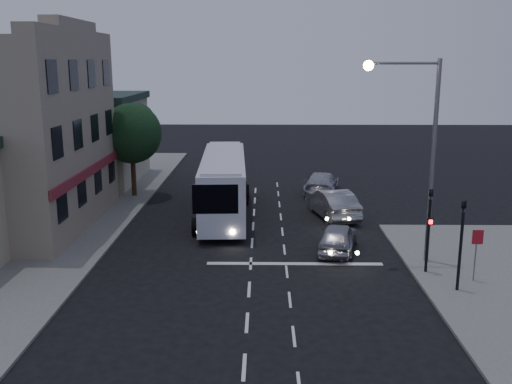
{
  "coord_description": "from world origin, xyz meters",
  "views": [
    {
      "loc": [
        0.57,
        -22.55,
        9.02
      ],
      "look_at": [
        0.17,
        6.99,
        2.2
      ],
      "focal_mm": 40.0,
      "sensor_mm": 36.0,
      "label": 1
    }
  ],
  "objects_px": {
    "car_suv": "(338,237)",
    "traffic_signal_main": "(429,220)",
    "car_sedan_a": "(332,203)",
    "traffic_signal_side": "(462,234)",
    "car_sedan_b": "(322,183)",
    "streetlight": "(419,138)",
    "street_tree": "(131,131)",
    "tour_bus": "(224,183)",
    "regulatory_sign": "(477,247)"
  },
  "relations": [
    {
      "from": "traffic_signal_main",
      "to": "regulatory_sign",
      "type": "height_order",
      "value": "traffic_signal_main"
    },
    {
      "from": "traffic_signal_main",
      "to": "regulatory_sign",
      "type": "distance_m",
      "value": 2.14
    },
    {
      "from": "car_sedan_a",
      "to": "car_suv",
      "type": "bearing_deg",
      "value": 72.68
    },
    {
      "from": "street_tree",
      "to": "traffic_signal_main",
      "type": "bearing_deg",
      "value": -42.03
    },
    {
      "from": "regulatory_sign",
      "to": "traffic_signal_side",
      "type": "bearing_deg",
      "value": -136.08
    },
    {
      "from": "traffic_signal_main",
      "to": "traffic_signal_side",
      "type": "bearing_deg",
      "value": -70.51
    },
    {
      "from": "car_sedan_b",
      "to": "regulatory_sign",
      "type": "distance_m",
      "value": 17.11
    },
    {
      "from": "traffic_signal_main",
      "to": "street_tree",
      "type": "distance_m",
      "value": 21.38
    },
    {
      "from": "car_sedan_b",
      "to": "streetlight",
      "type": "bearing_deg",
      "value": 113.42
    },
    {
      "from": "traffic_signal_side",
      "to": "regulatory_sign",
      "type": "xyz_separation_m",
      "value": [
        1.0,
        0.96,
        -0.82
      ]
    },
    {
      "from": "car_sedan_b",
      "to": "traffic_signal_main",
      "type": "relative_size",
      "value": 1.25
    },
    {
      "from": "traffic_signal_side",
      "to": "streetlight",
      "type": "height_order",
      "value": "streetlight"
    },
    {
      "from": "street_tree",
      "to": "regulatory_sign",
      "type": "bearing_deg",
      "value": -41.08
    },
    {
      "from": "tour_bus",
      "to": "street_tree",
      "type": "relative_size",
      "value": 1.92
    },
    {
      "from": "regulatory_sign",
      "to": "streetlight",
      "type": "relative_size",
      "value": 0.24
    },
    {
      "from": "tour_bus",
      "to": "car_suv",
      "type": "bearing_deg",
      "value": -50.53
    },
    {
      "from": "traffic_signal_main",
      "to": "regulatory_sign",
      "type": "xyz_separation_m",
      "value": [
        1.7,
        -1.01,
        -0.82
      ]
    },
    {
      "from": "tour_bus",
      "to": "car_sedan_a",
      "type": "height_order",
      "value": "tour_bus"
    },
    {
      "from": "traffic_signal_main",
      "to": "car_sedan_a",
      "type": "bearing_deg",
      "value": 107.91
    },
    {
      "from": "car_sedan_b",
      "to": "regulatory_sign",
      "type": "height_order",
      "value": "regulatory_sign"
    },
    {
      "from": "car_sedan_a",
      "to": "car_sedan_b",
      "type": "xyz_separation_m",
      "value": [
        -0.0,
        6.21,
        -0.1
      ]
    },
    {
      "from": "car_sedan_b",
      "to": "car_sedan_a",
      "type": "bearing_deg",
      "value": 102.43
    },
    {
      "from": "traffic_signal_side",
      "to": "car_sedan_b",
      "type": "bearing_deg",
      "value": 101.93
    },
    {
      "from": "tour_bus",
      "to": "traffic_signal_side",
      "type": "distance_m",
      "value": 15.37
    },
    {
      "from": "car_sedan_b",
      "to": "street_tree",
      "type": "bearing_deg",
      "value": 17.66
    },
    {
      "from": "streetlight",
      "to": "car_sedan_a",
      "type": "bearing_deg",
      "value": 109.25
    },
    {
      "from": "tour_bus",
      "to": "traffic_signal_main",
      "type": "height_order",
      "value": "traffic_signal_main"
    },
    {
      "from": "car_suv",
      "to": "streetlight",
      "type": "height_order",
      "value": "streetlight"
    },
    {
      "from": "car_sedan_a",
      "to": "streetlight",
      "type": "relative_size",
      "value": 0.57
    },
    {
      "from": "streetlight",
      "to": "street_tree",
      "type": "distance_m",
      "value": 20.19
    },
    {
      "from": "traffic_signal_main",
      "to": "tour_bus",
      "type": "bearing_deg",
      "value": 134.37
    },
    {
      "from": "traffic_signal_side",
      "to": "street_tree",
      "type": "height_order",
      "value": "street_tree"
    },
    {
      "from": "car_sedan_b",
      "to": "regulatory_sign",
      "type": "relative_size",
      "value": 2.33
    },
    {
      "from": "car_sedan_b",
      "to": "traffic_signal_side",
      "type": "relative_size",
      "value": 1.25
    },
    {
      "from": "streetlight",
      "to": "street_tree",
      "type": "relative_size",
      "value": 1.45
    },
    {
      "from": "car_sedan_a",
      "to": "traffic_signal_side",
      "type": "bearing_deg",
      "value": 95.05
    },
    {
      "from": "traffic_signal_side",
      "to": "streetlight",
      "type": "xyz_separation_m",
      "value": [
        -0.96,
        3.4,
        3.31
      ]
    },
    {
      "from": "car_suv",
      "to": "traffic_signal_side",
      "type": "xyz_separation_m",
      "value": [
        4.13,
        -5.0,
        1.73
      ]
    },
    {
      "from": "car_sedan_a",
      "to": "car_sedan_b",
      "type": "relative_size",
      "value": 0.99
    },
    {
      "from": "car_suv",
      "to": "car_sedan_a",
      "type": "xyz_separation_m",
      "value": [
        0.45,
        6.19,
        0.15
      ]
    },
    {
      "from": "car_sedan_b",
      "to": "regulatory_sign",
      "type": "xyz_separation_m",
      "value": [
        4.68,
        -16.43,
        0.85
      ]
    },
    {
      "from": "car_sedan_a",
      "to": "regulatory_sign",
      "type": "distance_m",
      "value": 11.27
    },
    {
      "from": "car_suv",
      "to": "traffic_signal_main",
      "type": "distance_m",
      "value": 4.88
    },
    {
      "from": "car_suv",
      "to": "regulatory_sign",
      "type": "bearing_deg",
      "value": 155.52
    },
    {
      "from": "car_sedan_a",
      "to": "street_tree",
      "type": "relative_size",
      "value": 0.82
    },
    {
      "from": "car_sedan_a",
      "to": "street_tree",
      "type": "xyz_separation_m",
      "value": [
        -12.83,
        5.04,
        3.66
      ]
    },
    {
      "from": "tour_bus",
      "to": "car_suv",
      "type": "xyz_separation_m",
      "value": [
        5.97,
        -6.58,
        -1.26
      ]
    },
    {
      "from": "traffic_signal_main",
      "to": "traffic_signal_side",
      "type": "height_order",
      "value": "same"
    },
    {
      "from": "car_sedan_b",
      "to": "street_tree",
      "type": "relative_size",
      "value": 0.83
    },
    {
      "from": "car_suv",
      "to": "streetlight",
      "type": "xyz_separation_m",
      "value": [
        3.17,
        -1.6,
        5.04
      ]
    }
  ]
}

